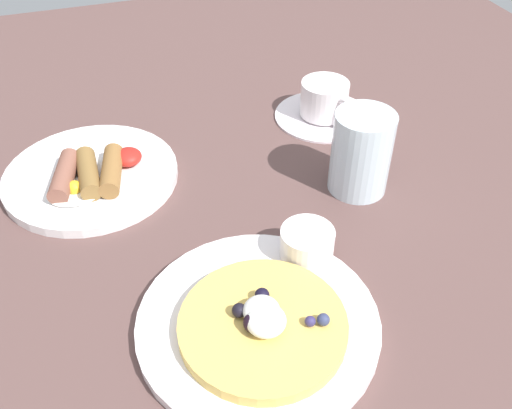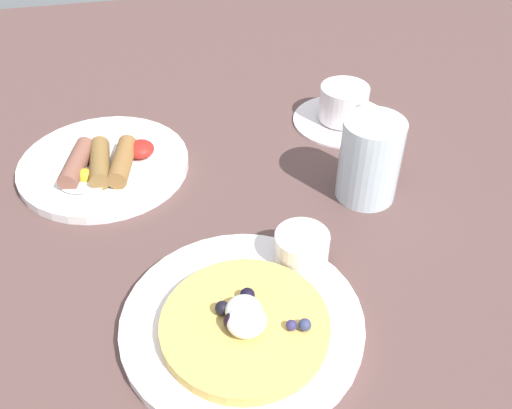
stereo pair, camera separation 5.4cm
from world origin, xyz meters
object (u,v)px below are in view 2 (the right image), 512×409
syrup_ramekin (302,247)px  coffee_cup (344,103)px  pancake_plate (240,323)px  water_glass (370,160)px  coffee_saucer (342,120)px  breakfast_plate (104,165)px

syrup_ramekin → coffee_cup: coffee_cup is taller
pancake_plate → coffee_cup: bearing=56.7°
water_glass → coffee_saucer: bearing=80.8°
pancake_plate → syrup_ramekin: (8.13, 6.71, 2.38)cm
pancake_plate → water_glass: 26.37cm
coffee_saucer → water_glass: (-2.75, -17.01, 5.04)cm
syrup_ramekin → water_glass: size_ratio=0.55×
breakfast_plate → syrup_ramekin: bearing=-47.5°
breakfast_plate → water_glass: (32.35, -12.46, 4.73)cm
coffee_saucer → coffee_cup: 3.00cm
syrup_ramekin → coffee_saucer: syrup_ramekin is taller
pancake_plate → breakfast_plate: same height
breakfast_plate → coffee_cup: size_ratio=2.29×
pancake_plate → water_glass: bearing=41.2°
breakfast_plate → water_glass: 34.99cm
breakfast_plate → coffee_cup: 35.52cm
syrup_ramekin → water_glass: bearing=42.4°
pancake_plate → coffee_saucer: 40.73cm
breakfast_plate → coffee_cup: coffee_cup is taller
syrup_ramekin → water_glass: 15.59cm
coffee_cup → coffee_saucer: bearing=105.2°
coffee_saucer → water_glass: 17.95cm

